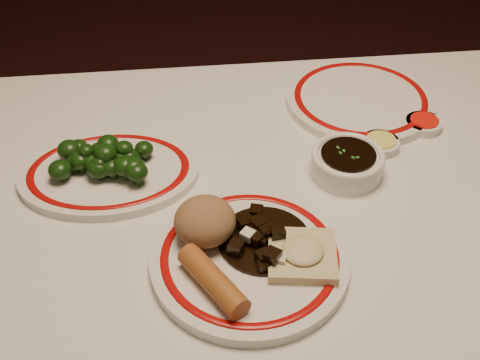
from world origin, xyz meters
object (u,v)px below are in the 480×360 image
object	(u,v)px
dining_table	(287,256)
broccoli_plate	(109,173)
fried_wonton	(302,254)
stirfry_heap	(261,238)
main_plate	(250,259)
rice_mound	(205,221)
soy_bowl	(347,164)
spring_roll	(213,280)
broccoli_pile	(105,159)

from	to	relation	value
dining_table	broccoli_plate	bearing A→B (deg)	156.67
dining_table	fried_wonton	xyz separation A→B (m)	(-0.00, -0.10, 0.12)
stirfry_heap	broccoli_plate	bearing A→B (deg)	139.92
main_plate	rice_mound	bearing A→B (deg)	144.58
dining_table	fried_wonton	bearing A→B (deg)	-91.51
stirfry_heap	broccoli_plate	world-z (taller)	stirfry_heap
dining_table	soy_bowl	bearing A→B (deg)	38.54
stirfry_heap	dining_table	bearing A→B (deg)	51.67
main_plate	stirfry_heap	distance (m)	0.03
fried_wonton	stirfry_heap	xyz separation A→B (m)	(-0.05, 0.04, -0.00)
dining_table	broccoli_plate	size ratio (longest dim) A/B	4.13
dining_table	soy_bowl	world-z (taller)	soy_bowl
spring_roll	stirfry_heap	size ratio (longest dim) A/B	0.90
spring_roll	soy_bowl	xyz separation A→B (m)	(0.23, 0.23, -0.01)
spring_roll	fried_wonton	world-z (taller)	spring_roll
main_plate	spring_roll	distance (m)	0.08
main_plate	spring_roll	xyz separation A→B (m)	(-0.05, -0.05, 0.02)
soy_bowl	fried_wonton	bearing A→B (deg)	-120.09
rice_mound	soy_bowl	bearing A→B (deg)	29.40
broccoli_plate	broccoli_pile	distance (m)	0.03
fried_wonton	stirfry_heap	distance (m)	0.06
rice_mound	broccoli_pile	xyz separation A→B (m)	(-0.15, 0.17, -0.01)
rice_mound	broccoli_plate	world-z (taller)	rice_mound
broccoli_pile	soy_bowl	world-z (taller)	broccoli_pile
dining_table	rice_mound	distance (m)	0.20
dining_table	stirfry_heap	world-z (taller)	stirfry_heap
rice_mound	broccoli_plate	distance (m)	0.22
fried_wonton	dining_table	bearing A→B (deg)	88.49
main_plate	fried_wonton	bearing A→B (deg)	-11.97
rice_mound	dining_table	bearing A→B (deg)	20.40
main_plate	spring_roll	size ratio (longest dim) A/B	2.46
stirfry_heap	broccoli_pile	xyz separation A→B (m)	(-0.22, 0.19, 0.01)
broccoli_plate	soy_bowl	distance (m)	0.38
dining_table	broccoli_pile	bearing A→B (deg)	156.93
broccoli_plate	rice_mound	bearing A→B (deg)	-49.02
broccoli_pile	fried_wonton	bearing A→B (deg)	-38.98
fried_wonton	soy_bowl	world-z (taller)	fried_wonton
stirfry_heap	fried_wonton	bearing A→B (deg)	-35.49
fried_wonton	broccoli_plate	distance (m)	0.35
dining_table	rice_mound	world-z (taller)	rice_mound
main_plate	dining_table	bearing A→B (deg)	50.89
fried_wonton	broccoli_pile	world-z (taller)	broccoli_pile
dining_table	broccoli_pile	size ratio (longest dim) A/B	7.39
spring_roll	broccoli_plate	xyz separation A→B (m)	(-0.15, 0.26, -0.02)
broccoli_plate	broccoli_pile	size ratio (longest dim) A/B	1.79
broccoli_pile	stirfry_heap	bearing A→B (deg)	-39.73
dining_table	broccoli_pile	xyz separation A→B (m)	(-0.28, 0.12, 0.13)
main_plate	soy_bowl	world-z (taller)	soy_bowl
rice_mound	broccoli_pile	distance (m)	0.22
rice_mound	fried_wonton	bearing A→B (deg)	-23.63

